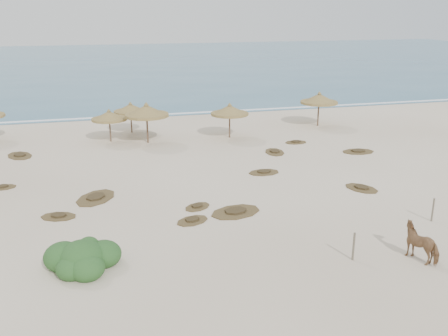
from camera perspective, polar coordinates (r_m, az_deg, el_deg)
The scene contains 24 objects.
ground at distance 25.26m, azimuth 3.45°, elevation -5.52°, with size 160.00×160.00×0.00m, color beige.
ocean at distance 97.80m, azimuth -10.44°, elevation 11.75°, with size 200.00×100.00×0.01m, color #285B78.
foam_line at distance 49.58m, azimuth -5.86°, elevation 6.16°, with size 70.00×0.60×0.01m, color white.
palapa_1 at distance 39.72m, azimuth -13.00°, elevation 5.80°, with size 3.54×3.54×2.58m.
palapa_2 at distance 42.26m, azimuth -10.64°, elevation 6.68°, with size 2.91×2.91×2.60m.
palapa_3 at distance 38.65m, azimuth -8.85°, elevation 6.42°, with size 4.41×4.41×3.18m.
palapa_4 at distance 39.87m, azimuth 0.65°, elevation 6.59°, with size 3.87×3.87×2.83m.
palapa_5 at distance 44.68m, azimuth 10.82°, elevation 7.74°, with size 4.21×4.21×3.06m.
horse at distance 22.41m, azimuth 21.71°, elevation -7.94°, with size 0.81×1.77×1.50m, color #966A44.
fence_post_near at distance 21.52m, azimuth 14.59°, elevation -8.67°, with size 0.09×0.09×1.23m, color #706854.
fence_post_far at distance 26.48m, azimuth 22.76°, elevation -4.42°, with size 0.09×0.09×1.20m, color #706854.
bush at distance 21.05m, azimuth -15.86°, elevation -9.91°, with size 3.09×2.72×1.38m.
scrub_0 at distance 26.43m, azimuth -18.39°, elevation -5.25°, with size 2.03×1.62×0.16m.
scrub_1 at distance 28.35m, azimuth -14.45°, elevation -3.29°, with size 2.98×3.29×0.16m.
scrub_2 at distance 26.30m, azimuth -3.07°, elevation -4.42°, with size 1.82×1.67×0.16m.
scrub_3 at distance 31.74m, azimuth 4.58°, elevation -0.47°, with size 2.07×1.42×0.16m.
scrub_4 at distance 29.96m, azimuth 15.44°, elevation -2.22°, with size 2.11×2.41×0.16m.
scrub_5 at distance 37.50m, azimuth 15.08°, elevation 1.85°, with size 2.44×1.67×0.16m.
scrub_6 at distance 38.04m, azimuth -22.32°, elevation 1.33°, with size 2.39×2.80×0.16m.
scrub_7 at distance 36.26m, azimuth 5.80°, elevation 1.85°, with size 1.59×2.21×0.16m.
scrub_8 at distance 31.77m, azimuth -23.99°, elevation -2.00°, with size 1.59×1.11×0.16m.
scrub_9 at distance 25.63m, azimuth 1.33°, elevation -5.01°, with size 3.10×2.45×0.16m.
scrub_10 at distance 39.11m, azimuth 8.21°, elevation 2.95°, with size 1.72×1.13×0.16m.
scrub_11 at distance 24.67m, azimuth -3.64°, elevation -5.99°, with size 2.00×1.71×0.16m.
Camera 1 is at (-7.28, -22.01, 10.04)m, focal length 40.00 mm.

